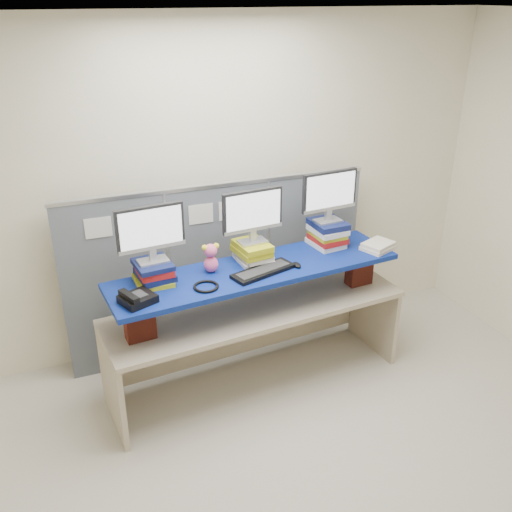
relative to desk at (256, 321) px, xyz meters
name	(u,v)px	position (x,y,z in m)	size (l,w,h in m)	color
room	(318,301)	(-0.10, -1.19, 0.83)	(5.00, 4.00, 2.80)	#F3E8C8
cubicle_partition	(219,269)	(-0.10, 0.59, 0.20)	(2.60, 0.06, 1.53)	#50565E
desk	(256,321)	(0.00, 0.00, 0.00)	(2.40, 0.89, 0.71)	#B6A68B
brick_pier_left	(140,321)	(-0.91, -0.13, 0.28)	(0.20, 0.11, 0.28)	maroon
brick_pier_right	(359,268)	(0.92, 0.03, 0.28)	(0.20, 0.11, 0.28)	maroon
blue_board	(256,271)	(0.00, 0.00, 0.44)	(2.22, 0.56, 0.04)	navy
book_stack_left	(154,272)	(-0.75, 0.05, 0.54)	(0.28, 0.32, 0.16)	#B4B518
book_stack_center	(253,252)	(0.02, 0.12, 0.54)	(0.27, 0.33, 0.16)	silver
book_stack_right	(327,233)	(0.69, 0.18, 0.57)	(0.27, 0.32, 0.21)	silver
monitor_left	(151,231)	(-0.75, 0.05, 0.86)	(0.48, 0.15, 0.41)	#B2B2B7
monitor_center	(253,213)	(0.02, 0.12, 0.86)	(0.48, 0.15, 0.41)	#B2B2B7
monitor_right	(329,193)	(0.69, 0.18, 0.91)	(0.48, 0.15, 0.41)	#B2B2B7
keyboard	(263,271)	(0.02, -0.09, 0.48)	(0.52, 0.30, 0.03)	black
mouse	(297,265)	(0.30, -0.09, 0.48)	(0.05, 0.10, 0.03)	black
desk_phone	(137,298)	(-0.93, -0.20, 0.50)	(0.27, 0.26, 0.09)	black
headset	(206,286)	(-0.44, -0.16, 0.47)	(0.18, 0.18, 0.02)	black
plush_toy	(211,258)	(-0.33, 0.06, 0.58)	(0.13, 0.10, 0.22)	pink
binder_stack	(378,246)	(1.04, -0.04, 0.49)	(0.30, 0.28, 0.06)	beige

